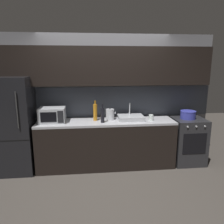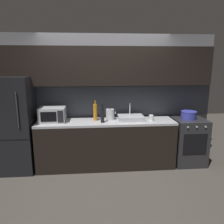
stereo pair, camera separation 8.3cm
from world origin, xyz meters
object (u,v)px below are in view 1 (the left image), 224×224
object	(u,v)px
mug_clear	(151,118)
cooking_pot	(188,115)
wine_bottle_amber	(95,112)
microwave	(52,115)
oven_range	(187,140)
wine_bottle_dark	(103,115)
kettle	(110,114)
refrigerator	(14,125)

from	to	relation	value
mug_clear	cooking_pot	world-z (taller)	cooking_pot
wine_bottle_amber	mug_clear	xyz separation A→B (m)	(1.04, -0.11, -0.11)
microwave	cooking_pot	xyz separation A→B (m)	(2.57, -0.02, -0.06)
wine_bottle_amber	cooking_pot	world-z (taller)	wine_bottle_amber
oven_range	wine_bottle_dark	size ratio (longest dim) A/B	2.69
microwave	kettle	world-z (taller)	microwave
refrigerator	oven_range	xyz separation A→B (m)	(3.28, -0.00, -0.42)
refrigerator	mug_clear	xyz separation A→B (m)	(2.50, -0.06, 0.09)
refrigerator	oven_range	world-z (taller)	refrigerator
wine_bottle_amber	wine_bottle_dark	world-z (taller)	wine_bottle_amber
wine_bottle_amber	cooking_pot	size ratio (longest dim) A/B	1.29
cooking_pot	wine_bottle_dark	bearing A→B (deg)	-176.16
kettle	cooking_pot	distance (m)	1.51
refrigerator	oven_range	size ratio (longest dim) A/B	1.92
oven_range	mug_clear	distance (m)	0.93
oven_range	cooking_pot	world-z (taller)	cooking_pot
microwave	wine_bottle_dark	world-z (taller)	wine_bottle_dark
mug_clear	oven_range	bearing A→B (deg)	3.96
microwave	wine_bottle_dark	size ratio (longest dim) A/B	1.38
wine_bottle_amber	mug_clear	size ratio (longest dim) A/B	3.53
wine_bottle_dark	cooking_pot	world-z (taller)	wine_bottle_dark
refrigerator	wine_bottle_dark	size ratio (longest dim) A/B	5.18
oven_range	wine_bottle_dark	distance (m)	1.80
wine_bottle_amber	wine_bottle_dark	size ratio (longest dim) A/B	1.13
microwave	mug_clear	size ratio (longest dim) A/B	4.30
kettle	cooking_pot	size ratio (longest dim) A/B	0.79
refrigerator	oven_range	bearing A→B (deg)	-0.02
mug_clear	cooking_pot	size ratio (longest dim) A/B	0.37
oven_range	kettle	xyz separation A→B (m)	(-1.54, 0.08, 0.55)
wine_bottle_dark	mug_clear	world-z (taller)	wine_bottle_dark
wine_bottle_dark	cooking_pot	size ratio (longest dim) A/B	1.14
wine_bottle_amber	mug_clear	distance (m)	1.05
refrigerator	wine_bottle_dark	world-z (taller)	refrigerator
refrigerator	cooking_pot	distance (m)	3.25
kettle	mug_clear	bearing A→B (deg)	-10.02
wine_bottle_dark	cooking_pot	xyz separation A→B (m)	(1.67, 0.11, -0.06)
microwave	kettle	bearing A→B (deg)	3.30
kettle	refrigerator	bearing A→B (deg)	-177.38
mug_clear	cooking_pot	distance (m)	0.75
refrigerator	wine_bottle_amber	distance (m)	1.47
kettle	mug_clear	world-z (taller)	kettle
refrigerator	oven_range	distance (m)	3.31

